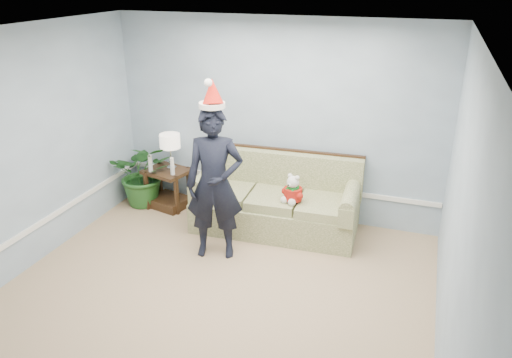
{
  "coord_description": "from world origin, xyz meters",
  "views": [
    {
      "loc": [
        1.9,
        -3.68,
        3.21
      ],
      "look_at": [
        0.06,
        1.55,
        0.88
      ],
      "focal_mm": 35.0,
      "sensor_mm": 36.0,
      "label": 1
    }
  ],
  "objects": [
    {
      "name": "table_lamp",
      "position": [
        -1.45,
        2.21,
        0.97
      ],
      "size": [
        0.29,
        0.29,
        0.51
      ],
      "color": "silver",
      "rests_on": "side_table"
    },
    {
      "name": "wainscot_trim",
      "position": [
        -1.18,
        1.18,
        0.45
      ],
      "size": [
        4.49,
        4.99,
        0.06
      ],
      "color": "white",
      "rests_on": "room_shell"
    },
    {
      "name": "santa_hat",
      "position": [
        -0.31,
        1.18,
        1.97
      ],
      "size": [
        0.39,
        0.42,
        0.34
      ],
      "rotation": [
        0.0,
        0.0,
        0.49
      ],
      "color": "silver",
      "rests_on": "man"
    },
    {
      "name": "teddy_bear",
      "position": [
        0.46,
        1.81,
        0.66
      ],
      "size": [
        0.3,
        0.3,
        0.37
      ],
      "rotation": [
        0.0,
        0.0,
        -0.38
      ],
      "color": "silver",
      "rests_on": "sofa"
    },
    {
      "name": "candle_pair",
      "position": [
        -1.5,
        2.01,
        0.69
      ],
      "size": [
        0.41,
        0.06,
        0.24
      ],
      "color": "silver",
      "rests_on": "side_table"
    },
    {
      "name": "side_table",
      "position": [
        -1.5,
        2.14,
        0.22
      ],
      "size": [
        0.69,
        0.62,
        0.58
      ],
      "rotation": [
        0.0,
        0.0,
        -0.24
      ],
      "color": "#3B2515",
      "rests_on": "room_shell"
    },
    {
      "name": "sofa",
      "position": [
        0.18,
        2.05,
        0.35
      ],
      "size": [
        2.17,
        1.01,
        1.0
      ],
      "rotation": [
        0.0,
        0.0,
        0.05
      ],
      "color": "#4F612D",
      "rests_on": "room_shell"
    },
    {
      "name": "houseplant",
      "position": [
        -1.86,
        2.11,
        0.49
      ],
      "size": [
        1.08,
        1.02,
        0.97
      ],
      "primitive_type": "imported",
      "rotation": [
        0.0,
        0.0,
        0.36
      ],
      "color": "#20541F",
      "rests_on": "room_shell"
    },
    {
      "name": "room_shell",
      "position": [
        0.0,
        0.0,
        1.35
      ],
      "size": [
        4.54,
        5.04,
        2.74
      ],
      "color": "tan",
      "rests_on": "ground"
    },
    {
      "name": "man",
      "position": [
        -0.31,
        1.17,
        0.92
      ],
      "size": [
        0.77,
        0.61,
        1.84
      ],
      "primitive_type": "imported",
      "rotation": [
        0.0,
        0.0,
        0.29
      ],
      "color": "black",
      "rests_on": "room_shell"
    }
  ]
}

